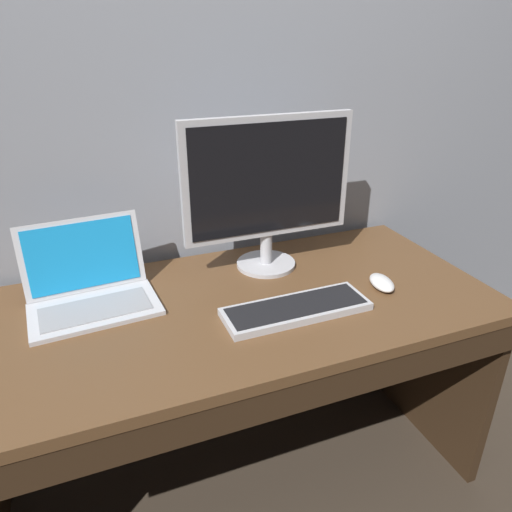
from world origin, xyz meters
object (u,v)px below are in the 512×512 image
Objects in this scene: laptop_silver at (90,286)px; wired_keyboard at (296,309)px; external_monitor at (268,187)px; computer_mouse at (382,283)px.

laptop_silver is 0.60m from wired_keyboard.
external_monitor reaches higher than laptop_silver.
external_monitor is at bearing 147.72° from computer_mouse.
laptop_silver is 0.88m from computer_mouse.
external_monitor is at bearing 83.28° from wired_keyboard.
external_monitor is 0.40m from wired_keyboard.
laptop_silver is 0.88× the size of wired_keyboard.
laptop_silver is at bearing 175.49° from computer_mouse.
wired_keyboard is (-0.03, -0.30, -0.27)m from external_monitor.
laptop_silver is at bearing -177.27° from external_monitor.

